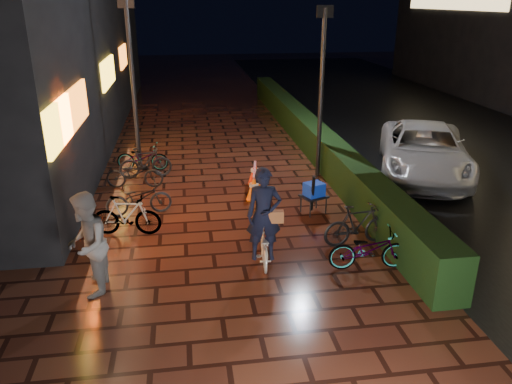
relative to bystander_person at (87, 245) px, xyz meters
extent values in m
plane|color=#381911|center=(2.78, 0.54, -0.95)|extent=(80.00, 80.00, 0.00)
cube|color=black|center=(11.78, 5.54, -0.94)|extent=(11.00, 60.00, 0.01)
cube|color=black|center=(6.08, 8.54, -0.45)|extent=(0.70, 20.00, 1.00)
imported|color=#5E5E61|center=(0.00, 0.00, 0.00)|extent=(0.73, 0.93, 1.90)
imported|color=silver|center=(8.72, 5.21, -0.21)|extent=(4.16, 5.78, 1.46)
cube|color=yellow|center=(-0.67, 2.04, 1.65)|extent=(0.08, 2.00, 0.90)
cube|color=orange|center=(-0.67, 3.54, 1.65)|extent=(0.08, 3.00, 0.90)
cube|color=yellow|center=(-0.67, 9.54, 1.65)|extent=(0.08, 2.80, 0.90)
cube|color=orange|center=(-0.67, 14.54, 1.65)|extent=(0.08, 2.20, 0.90)
cylinder|color=black|center=(5.61, 5.56, 1.39)|extent=(0.13, 0.13, 4.68)
cube|color=black|center=(5.61, 5.56, 3.65)|extent=(0.45, 0.10, 0.32)
cylinder|color=black|center=(0.32, 7.33, 1.51)|extent=(0.15, 0.15, 4.92)
cube|color=black|center=(0.32, 7.33, 3.88)|extent=(0.48, 0.16, 0.33)
imported|color=silver|center=(3.20, 0.69, -0.58)|extent=(0.60, 1.42, 0.73)
imported|color=black|center=(3.19, 0.58, 0.11)|extent=(0.71, 0.50, 1.85)
cube|color=brown|center=(3.40, 0.54, 0.07)|extent=(0.33, 0.17, 0.24)
cone|color=orange|center=(3.48, 3.97, -0.62)|extent=(0.41, 0.41, 0.65)
cone|color=#FE320D|center=(3.68, 5.15, -0.62)|extent=(0.41, 0.41, 0.65)
cube|color=orange|center=(3.48, 3.97, -0.93)|extent=(0.41, 0.41, 0.03)
cube|color=orange|center=(3.68, 5.15, -0.93)|extent=(0.41, 0.41, 0.03)
cube|color=red|center=(3.58, 4.56, -0.34)|extent=(0.30, 1.38, 0.06)
cube|color=black|center=(4.79, 2.89, -0.52)|extent=(0.73, 0.67, 0.04)
cylinder|color=black|center=(4.65, 2.62, -0.74)|extent=(0.04, 0.04, 0.41)
cylinder|color=black|center=(5.09, 2.80, -0.74)|extent=(0.04, 0.04, 0.41)
cylinder|color=black|center=(4.50, 2.98, -0.74)|extent=(0.04, 0.04, 0.41)
cylinder|color=black|center=(4.94, 3.16, -0.74)|extent=(0.04, 0.04, 0.41)
cube|color=#0E2EB6|center=(4.79, 2.89, -0.33)|extent=(0.54, 0.50, 0.32)
cylinder|color=black|center=(4.70, 2.68, -0.36)|extent=(0.17, 0.48, 1.04)
imported|color=black|center=(0.41, 2.31, -0.49)|extent=(1.57, 0.66, 0.91)
imported|color=black|center=(0.59, 6.13, -0.49)|extent=(1.56, 0.61, 0.91)
imported|color=black|center=(0.59, 3.42, -0.54)|extent=(1.62, 0.75, 0.82)
imported|color=black|center=(0.46, 6.83, -0.54)|extent=(1.63, 0.79, 0.82)
imported|color=black|center=(0.34, 5.32, -0.54)|extent=(1.61, 0.70, 0.82)
imported|color=black|center=(5.29, 1.11, -0.49)|extent=(1.55, 0.58, 0.91)
imported|color=black|center=(5.17, 0.11, -0.54)|extent=(1.60, 0.67, 0.82)
camera|label=1|loc=(1.77, -8.03, 3.97)|focal=35.00mm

